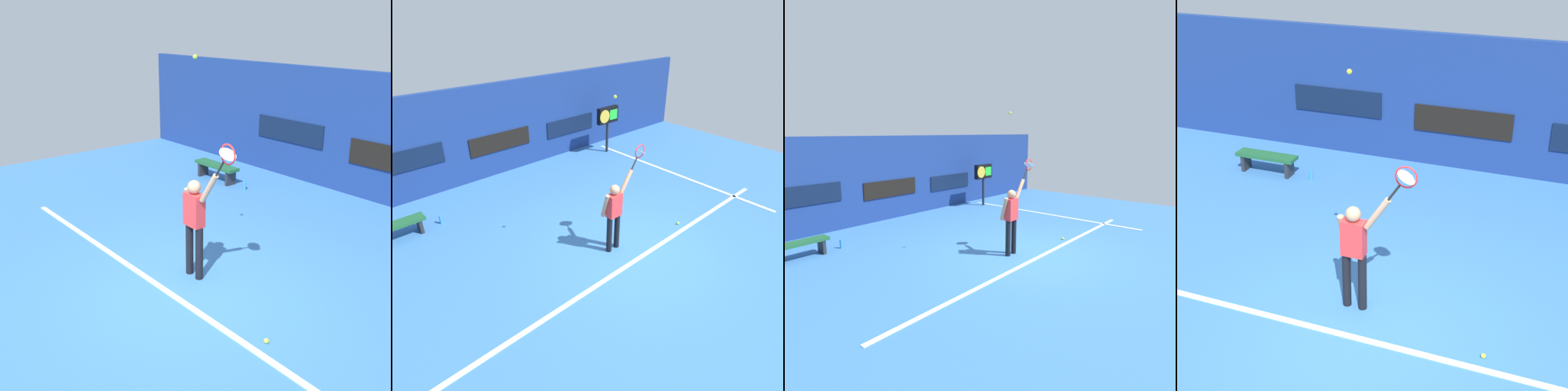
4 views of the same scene
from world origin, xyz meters
TOP-DOWN VIEW (x-y plane):
  - ground_plane at (0.00, 0.00)m, footprint 18.00×18.00m
  - back_wall at (0.00, 6.05)m, footprint 18.00×0.20m
  - sponsor_banner_center at (0.00, 5.93)m, footprint 2.20×0.03m
  - sponsor_banner_portside at (-3.00, 5.93)m, footprint 2.20×0.03m
  - sponsor_banner_starboard at (3.00, 5.93)m, footprint 2.20×0.03m
  - court_baseline at (0.00, -0.27)m, footprint 10.00×0.10m
  - court_sideline at (4.26, 2.00)m, footprint 0.10×7.00m
  - tennis_player at (-0.31, 0.40)m, footprint 0.80×0.31m
  - tennis_racket at (0.42, 0.40)m, footprint 0.47×0.27m
  - tennis_ball at (-0.36, 0.45)m, footprint 0.07×0.07m
  - scoreboard_clock at (4.00, 4.94)m, footprint 0.96×0.20m
  - court_bench at (-3.99, 4.20)m, footprint 1.40×0.36m
  - water_bottle at (-2.91, 4.20)m, footprint 0.07×0.07m
  - spare_ball at (1.72, -0.03)m, footprint 0.07×0.07m

SIDE VIEW (x-z plane):
  - ground_plane at x=0.00m, z-range 0.00..0.00m
  - court_baseline at x=0.00m, z-range 0.00..0.01m
  - court_sideline at x=4.26m, z-range 0.00..0.01m
  - spare_ball at x=1.72m, z-range 0.00..0.07m
  - water_bottle at x=-2.91m, z-range 0.00..0.24m
  - court_bench at x=-3.99m, z-range 0.11..0.56m
  - tennis_player at x=-0.31m, z-range 0.05..1.97m
  - sponsor_banner_starboard at x=3.00m, z-range 0.74..1.34m
  - sponsor_banner_center at x=0.00m, z-range 0.82..1.42m
  - sponsor_banner_portside at x=-3.00m, z-range 0.97..1.57m
  - scoreboard_clock at x=4.00m, z-range 0.50..2.26m
  - back_wall at x=0.00m, z-range 0.00..2.99m
  - tennis_racket at x=0.42m, z-range 1.94..2.54m
  - tennis_ball at x=-0.36m, z-range 3.54..3.60m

